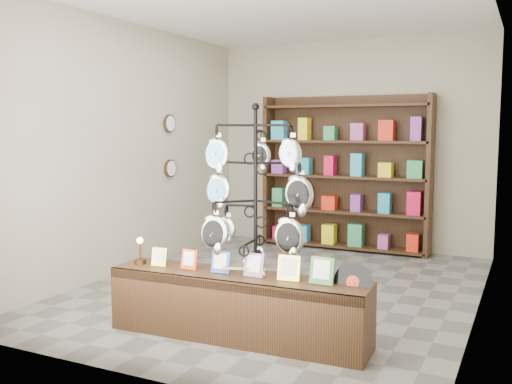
{
  "coord_description": "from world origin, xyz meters",
  "views": [
    {
      "loc": [
        2.41,
        -5.58,
        1.73
      ],
      "look_at": [
        0.18,
        -1.0,
        1.16
      ],
      "focal_mm": 40.0,
      "sensor_mm": 36.0,
      "label": 1
    }
  ],
  "objects": [
    {
      "name": "back_shelving",
      "position": [
        0.0,
        2.3,
        1.03
      ],
      "size": [
        2.42,
        0.36,
        2.2
      ],
      "color": "black",
      "rests_on": "ground"
    },
    {
      "name": "display_tree",
      "position": [
        0.32,
        -1.3,
        1.12
      ],
      "size": [
        1.01,
        1.0,
        1.94
      ],
      "rotation": [
        0.0,
        0.0,
        0.27
      ],
      "color": "black",
      "rests_on": "ground"
    },
    {
      "name": "ground",
      "position": [
        0.0,
        0.0,
        0.0
      ],
      "size": [
        5.0,
        5.0,
        0.0
      ],
      "primitive_type": "plane",
      "color": "slate",
      "rests_on": "ground"
    },
    {
      "name": "wall_clocks",
      "position": [
        -1.97,
        0.8,
        1.5
      ],
      "size": [
        0.03,
        0.24,
        0.84
      ],
      "color": "black",
      "rests_on": "ground"
    },
    {
      "name": "front_shelf",
      "position": [
        0.28,
        -1.54,
        0.27
      ],
      "size": [
        2.22,
        0.54,
        0.78
      ],
      "rotation": [
        0.0,
        0.0,
        0.04
      ],
      "color": "black",
      "rests_on": "ground"
    },
    {
      "name": "room_envelope",
      "position": [
        0.0,
        0.0,
        1.85
      ],
      "size": [
        5.0,
        5.0,
        5.0
      ],
      "color": "#ACA28B",
      "rests_on": "ground"
    }
  ]
}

